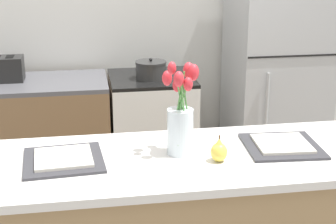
{
  "coord_description": "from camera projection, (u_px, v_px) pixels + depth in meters",
  "views": [
    {
      "loc": [
        -0.37,
        -1.99,
        1.8
      ],
      "look_at": [
        0.0,
        0.25,
        1.05
      ],
      "focal_mm": 55.0,
      "sensor_mm": 36.0,
      "label": 1
    }
  ],
  "objects": [
    {
      "name": "plate_setting_right",
      "position": [
        282.0,
        145.0,
        2.29
      ],
      "size": [
        0.35,
        0.35,
        0.02
      ],
      "color": "#333338",
      "rests_on": "kitchen_island"
    },
    {
      "name": "cooking_pot",
      "position": [
        151.0,
        70.0,
        3.65
      ],
      "size": [
        0.22,
        0.22,
        0.15
      ],
      "color": "#2D2D2D",
      "rests_on": "stove_range"
    },
    {
      "name": "pear_figurine",
      "position": [
        219.0,
        151.0,
        2.13
      ],
      "size": [
        0.07,
        0.07,
        0.12
      ],
      "color": "#E5CC4C",
      "rests_on": "kitchen_island"
    },
    {
      "name": "toaster",
      "position": [
        4.0,
        69.0,
        3.58
      ],
      "size": [
        0.28,
        0.18,
        0.17
      ],
      "color": "black",
      "rests_on": "back_counter"
    },
    {
      "name": "refrigerator",
      "position": [
        276.0,
        74.0,
        3.88
      ],
      "size": [
        0.68,
        0.67,
        1.72
      ],
      "color": "#B7BABC",
      "rests_on": "ground_plane"
    },
    {
      "name": "flower_vase",
      "position": [
        181.0,
        118.0,
        2.18
      ],
      "size": [
        0.15,
        0.16,
        0.41
      ],
      "color": "silver",
      "rests_on": "kitchen_island"
    },
    {
      "name": "stove_range",
      "position": [
        152.0,
        133.0,
        3.86
      ],
      "size": [
        0.6,
        0.61,
        0.88
      ],
      "color": "silver",
      "rests_on": "ground_plane"
    },
    {
      "name": "back_wall",
      "position": [
        131.0,
        5.0,
        3.94
      ],
      "size": [
        5.2,
        0.08,
        2.7
      ],
      "color": "silver",
      "rests_on": "ground_plane"
    },
    {
      "name": "plate_setting_left",
      "position": [
        64.0,
        159.0,
        2.14
      ],
      "size": [
        0.35,
        0.35,
        0.02
      ],
      "color": "#333338",
      "rests_on": "kitchen_island"
    }
  ]
}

